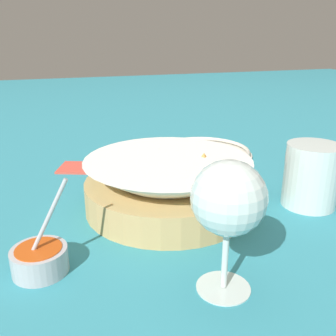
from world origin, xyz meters
TOP-DOWN VIEW (x-y plane):
  - ground_plane at (0.00, 0.00)m, footprint 4.00×4.00m
  - food_basket at (-0.01, 0.04)m, footprint 0.26×0.26m
  - sauce_cup at (-0.21, -0.08)m, footprint 0.07×0.07m
  - wine_glass at (-0.02, -0.18)m, footprint 0.08×0.08m
  - beer_mug at (0.21, -0.03)m, footprint 0.13×0.09m
  - side_plate at (0.15, 0.27)m, footprint 0.23×0.23m
  - napkin at (-0.11, 0.26)m, footprint 0.14×0.11m

SIDE VIEW (x-z plane):
  - ground_plane at x=0.00m, z-range 0.00..0.00m
  - napkin at x=-0.11m, z-range 0.00..0.01m
  - side_plate at x=0.15m, z-range 0.00..0.01m
  - sauce_cup at x=-0.21m, z-range -0.04..0.08m
  - food_basket at x=-0.01m, z-range -0.01..0.08m
  - beer_mug at x=0.21m, z-range 0.00..0.10m
  - wine_glass at x=-0.02m, z-range 0.03..0.18m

